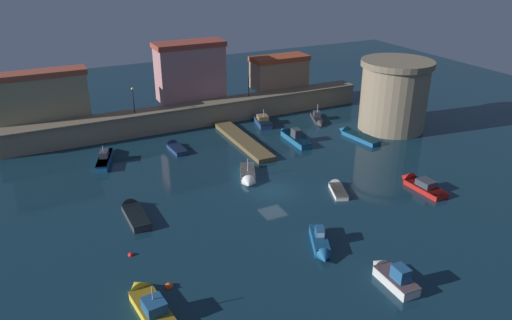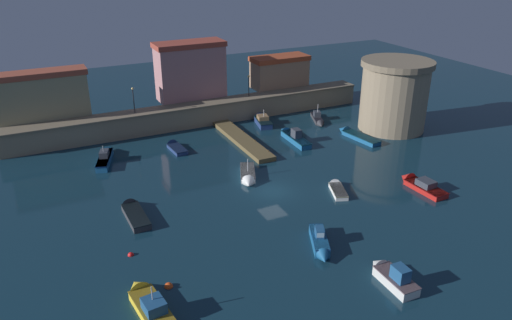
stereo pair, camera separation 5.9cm
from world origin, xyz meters
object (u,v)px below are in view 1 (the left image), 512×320
at_px(moored_boat_11, 262,120).
at_px(fortress_tower, 394,95).
at_px(moored_boat_5, 133,211).
at_px(moored_boat_12, 293,136).
at_px(moored_boat_10, 392,275).
at_px(mooring_buoy_0, 169,287).
at_px(moored_boat_7, 337,188).
at_px(moored_boat_6, 248,176).
at_px(moored_boat_1, 320,243).
at_px(quay_lamp_0, 133,96).
at_px(moored_boat_2, 105,157).
at_px(moored_boat_4, 175,147).
at_px(moored_boat_0, 419,184).
at_px(moored_boat_3, 354,135).
at_px(quay_lamp_1, 249,82).
at_px(moored_boat_9, 318,119).
at_px(moored_boat_8, 149,303).
at_px(mooring_buoy_1, 131,255).

bearing_deg(moored_boat_11, fortress_tower, -110.09).
relative_size(moored_boat_5, moored_boat_12, 0.85).
relative_size(moored_boat_10, mooring_buoy_0, 7.09).
distance_m(fortress_tower, moored_boat_7, 21.67).
distance_m(moored_boat_5, moored_boat_6, 13.23).
distance_m(moored_boat_1, moored_boat_5, 18.06).
relative_size(quay_lamp_0, moored_boat_6, 0.62).
height_order(quay_lamp_0, moored_boat_1, quay_lamp_0).
bearing_deg(moored_boat_2, moored_boat_4, -72.56).
xyz_separation_m(moored_boat_0, moored_boat_5, (-28.45, 7.58, -0.05)).
height_order(moored_boat_1, moored_boat_3, moored_boat_1).
distance_m(quay_lamp_1, moored_boat_7, 25.96).
xyz_separation_m(moored_boat_5, moored_boat_11, (22.45, 17.50, 0.17)).
relative_size(quay_lamp_1, moored_boat_9, 0.56).
distance_m(moored_boat_6, moored_boat_8, 21.81).
height_order(moored_boat_9, moored_boat_12, moored_boat_9).
xyz_separation_m(fortress_tower, quay_lamp_0, (-32.17, 13.25, 0.50)).
height_order(quay_lamp_0, moored_boat_12, quay_lamp_0).
distance_m(moored_boat_6, moored_boat_10, 20.96).
height_order(moored_boat_0, mooring_buoy_0, moored_boat_0).
height_order(fortress_tower, moored_boat_6, fortress_tower).
relative_size(quay_lamp_1, mooring_buoy_0, 4.76).
relative_size(fortress_tower, moored_boat_3, 1.34).
height_order(moored_boat_4, moored_boat_7, moored_boat_4).
relative_size(quay_lamp_1, moored_boat_3, 0.44).
xyz_separation_m(moored_boat_0, moored_boat_12, (-5.21, 17.56, 0.11)).
bearing_deg(moored_boat_5, moored_boat_2, -1.36).
distance_m(moored_boat_0, moored_boat_9, 22.15).
height_order(quay_lamp_1, moored_boat_9, quay_lamp_1).
bearing_deg(moored_boat_0, moored_boat_6, 55.40).
distance_m(quay_lamp_1, moored_boat_9, 11.31).
distance_m(moored_boat_6, mooring_buoy_1, 17.14).
height_order(moored_boat_5, mooring_buoy_1, moored_boat_5).
bearing_deg(fortress_tower, moored_boat_2, 170.72).
xyz_separation_m(fortress_tower, mooring_buoy_0, (-37.73, -19.75, -4.81)).
height_order(moored_boat_2, moored_boat_7, moored_boat_2).
relative_size(mooring_buoy_0, mooring_buoy_1, 1.31).
distance_m(moored_boat_0, moored_boat_10, 17.18).
xyz_separation_m(moored_boat_8, mooring_buoy_0, (1.97, 1.74, -0.49)).
xyz_separation_m(moored_boat_4, moored_boat_11, (13.99, 3.59, 0.25)).
bearing_deg(moored_boat_9, moored_boat_0, 17.25).
bearing_deg(moored_boat_2, moored_boat_9, -70.87).
bearing_deg(moored_boat_0, moored_boat_3, -12.63).
height_order(moored_boat_5, moored_boat_7, moored_boat_5).
bearing_deg(mooring_buoy_1, moored_boat_12, 33.49).
bearing_deg(moored_boat_4, moored_boat_10, -172.22).
distance_m(quay_lamp_1, mooring_buoy_1, 36.91).
height_order(moored_boat_3, moored_boat_11, moored_boat_11).
distance_m(moored_boat_7, moored_boat_11, 21.91).
bearing_deg(moored_boat_8, moored_boat_9, -55.13).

